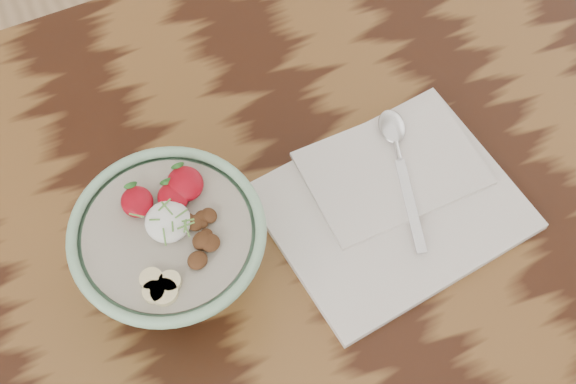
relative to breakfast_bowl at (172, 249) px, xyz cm
name	(u,v)px	position (x,y,z in cm)	size (l,w,h in cm)	color
table	(183,344)	(-2.38, -4.17, -15.79)	(160.00, 90.00, 75.00)	black
breakfast_bowl	(172,249)	(0.00, 0.00, 0.00)	(19.24, 19.24, 12.49)	#8DBD98
napkin	(392,199)	(24.84, -1.56, -5.81)	(28.92, 24.45, 1.63)	silver
spoon	(396,145)	(28.01, 3.84, -4.46)	(7.13, 18.27, 0.96)	silver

